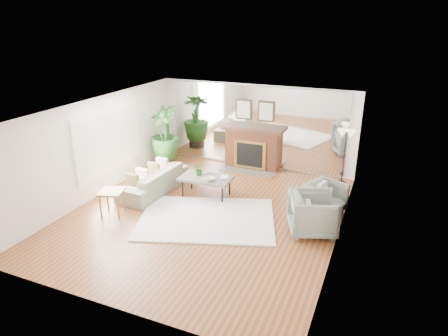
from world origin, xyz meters
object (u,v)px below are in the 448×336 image
at_px(floor_lamp, 346,138).
at_px(potted_ficus, 165,135).
at_px(side_table, 112,195).
at_px(armchair_front, 313,214).
at_px(sofa, 153,181).
at_px(fireplace, 252,147).
at_px(coffee_table, 206,179).
at_px(armchair_back, 325,197).

bearing_deg(floor_lamp, potted_ficus, -172.17).
relative_size(side_table, floor_lamp, 0.42).
bearing_deg(armchair_front, potted_ficus, 44.29).
bearing_deg(armchair_front, floor_lamp, -25.29).
xyz_separation_m(sofa, side_table, (-0.19, -1.44, 0.18)).
xyz_separation_m(fireplace, coffee_table, (-0.42, -2.35, -0.18)).
bearing_deg(fireplace, sofa, -123.88).
distance_m(armchair_front, potted_ficus, 5.48).
distance_m(side_table, floor_lamp, 6.18).
xyz_separation_m(sofa, floor_lamp, (4.49, 2.52, 1.00)).
bearing_deg(potted_ficus, fireplace, 19.29).
bearing_deg(coffee_table, floor_lamp, 35.21).
bearing_deg(armchair_back, sofa, 124.06).
height_order(fireplace, sofa, fireplace).
bearing_deg(sofa, side_table, -4.46).
bearing_deg(sofa, coffee_table, 106.39).
bearing_deg(fireplace, coffee_table, -100.05).
xyz_separation_m(side_table, potted_ficus, (-0.50, 3.25, 0.50)).
distance_m(sofa, potted_ficus, 2.05).
relative_size(fireplace, armchair_back, 2.55).
distance_m(potted_ficus, floor_lamp, 5.23).
height_order(armchair_back, floor_lamp, floor_lamp).
bearing_deg(floor_lamp, side_table, -139.70).
relative_size(fireplace, coffee_table, 1.54).
bearing_deg(sofa, fireplace, 149.01).
relative_size(sofa, floor_lamp, 1.41).
xyz_separation_m(armchair_back, armchair_front, (-0.08, -1.08, 0.08)).
xyz_separation_m(armchair_front, potted_ficus, (-4.95, 2.27, 0.55)).
bearing_deg(coffee_table, armchair_back, 5.54).
bearing_deg(potted_ficus, armchair_back, -13.31).
bearing_deg(coffee_table, potted_ficus, 144.49).
distance_m(armchair_front, floor_lamp, 3.12).
bearing_deg(floor_lamp, fireplace, 176.61).
bearing_deg(sofa, armchair_front, 86.70).
bearing_deg(sofa, potted_ficus, -156.33).
bearing_deg(potted_ficus, side_table, -81.23).
bearing_deg(side_table, potted_ficus, 98.77).
height_order(fireplace, armchair_back, fireplace).
distance_m(coffee_table, side_table, 2.37).
xyz_separation_m(fireplace, potted_ficus, (-2.49, -0.87, 0.34)).
height_order(sofa, potted_ficus, potted_ficus).
xyz_separation_m(fireplace, armchair_front, (2.47, -3.14, -0.22)).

